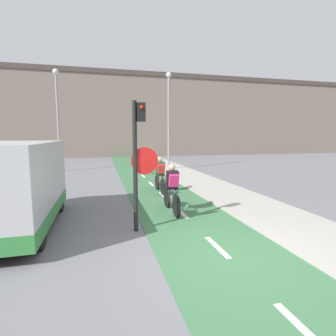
% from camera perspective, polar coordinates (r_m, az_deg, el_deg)
% --- Properties ---
extents(ground_plane, '(120.00, 120.00, 0.00)m').
position_cam_1_polar(ground_plane, '(5.49, 12.98, -18.65)').
color(ground_plane, slate).
extents(bike_lane, '(2.70, 60.00, 0.02)m').
position_cam_1_polar(bike_lane, '(5.50, 12.94, -18.52)').
color(bike_lane, '#3D7047').
rests_on(bike_lane, ground_plane).
extents(sidewalk_strip, '(2.40, 60.00, 0.05)m').
position_cam_1_polar(sidewalk_strip, '(6.96, 32.55, -13.75)').
color(sidewalk_strip, '#A8A399').
rests_on(sidewalk_strip, ground_plane).
extents(building_row_background, '(60.00, 5.20, 9.26)m').
position_cam_1_polar(building_row_background, '(31.62, -10.32, 11.14)').
color(building_row_background, slate).
rests_on(building_row_background, ground_plane).
extents(traffic_light_pole, '(0.67, 0.26, 3.19)m').
position_cam_1_polar(traffic_light_pole, '(6.37, -6.46, 3.48)').
color(traffic_light_pole, black).
rests_on(traffic_light_pole, ground_plane).
extents(street_lamp_far, '(0.36, 0.36, 6.58)m').
position_cam_1_polar(street_lamp_far, '(18.77, -22.93, 11.67)').
color(street_lamp_far, gray).
rests_on(street_lamp_far, ground_plane).
extents(street_lamp_sidewalk, '(0.36, 0.36, 6.59)m').
position_cam_1_polar(street_lamp_sidewalk, '(18.35, 0.14, 12.36)').
color(street_lamp_sidewalk, gray).
rests_on(street_lamp_sidewalk, ground_plane).
extents(cyclist_near, '(0.46, 1.78, 1.51)m').
position_cam_1_polar(cyclist_near, '(8.03, 0.86, -4.78)').
color(cyclist_near, black).
rests_on(cyclist_near, ground_plane).
extents(cyclist_far, '(0.46, 1.73, 1.49)m').
position_cam_1_polar(cyclist_far, '(10.85, -1.72, -1.67)').
color(cyclist_far, black).
rests_on(cyclist_far, ground_plane).
extents(van, '(2.01, 4.42, 2.20)m').
position_cam_1_polar(van, '(7.59, -31.08, -3.65)').
color(van, '#B7B7BC').
rests_on(van, ground_plane).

